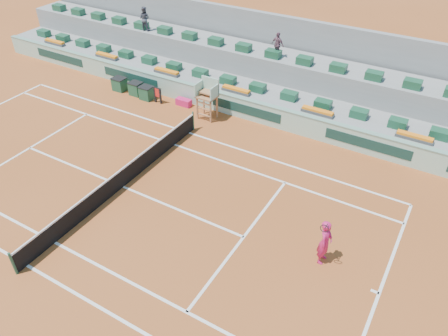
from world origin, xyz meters
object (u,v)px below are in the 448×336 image
at_px(player_bag, 184,102).
at_px(tennis_player, 325,242).
at_px(umpire_chair, 208,93).
at_px(drink_cooler_a, 146,93).

bearing_deg(player_bag, tennis_player, -32.86).
bearing_deg(umpire_chair, tennis_player, -36.39).
relative_size(drink_cooler_a, tennis_player, 0.37).
distance_m(player_bag, tennis_player, 13.85).
relative_size(umpire_chair, tennis_player, 1.05).
bearing_deg(player_bag, drink_cooler_a, -168.99).
bearing_deg(umpire_chair, drink_cooler_a, -179.72).
distance_m(player_bag, drink_cooler_a, 2.52).
distance_m(drink_cooler_a, tennis_player, 15.75).
xyz_separation_m(player_bag, drink_cooler_a, (-2.46, -0.48, 0.21)).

